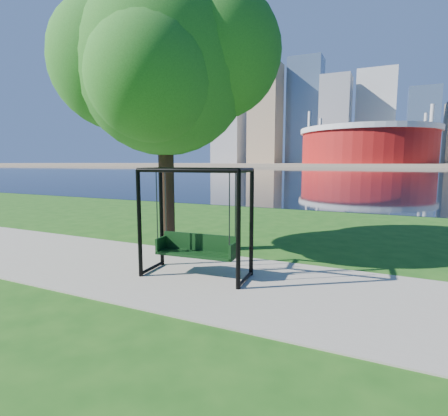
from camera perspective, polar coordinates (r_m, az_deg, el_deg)
The scene contains 8 objects.
ground at distance 8.49m, azimuth -1.13°, elevation -10.53°, with size 900.00×900.00×0.00m, color #1E5114.
path at distance 8.06m, azimuth -2.73°, elevation -11.41°, with size 120.00×4.00×0.03m, color #9E937F.
river at distance 109.32m, azimuth 23.46°, elevation 5.44°, with size 900.00×180.00×0.02m, color black.
far_bank at distance 313.26m, azimuth 24.74°, elevation 6.45°, with size 900.00×228.00×2.00m, color #937F60.
stadium at distance 242.89m, azimuth 22.33°, elevation 9.61°, with size 83.00×83.00×32.00m.
skyline at distance 328.41m, azimuth 24.35°, elevation 12.59°, with size 392.00×66.00×96.50m.
swing at distance 7.97m, azimuth -4.55°, elevation -2.77°, with size 2.52×1.26×2.50m.
park_tree at distance 10.68m, azimuth -9.85°, elevation 22.26°, with size 6.23×5.62×7.73m.
Camera 1 is at (3.59, -7.23, 2.62)m, focal length 28.00 mm.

